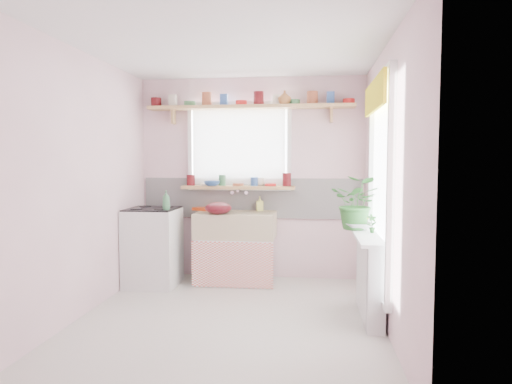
# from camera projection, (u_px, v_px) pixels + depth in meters

# --- Properties ---
(room) EXTENTS (3.20, 3.20, 3.20)m
(room) POSITION_uv_depth(u_px,v_px,m) (303.00, 170.00, 4.90)
(room) COLOR beige
(room) RESTS_ON ground
(sink_unit) EXTENTS (0.95, 0.65, 1.11)m
(sink_unit) POSITION_uv_depth(u_px,v_px,m) (236.00, 247.00, 5.50)
(sink_unit) COLOR white
(sink_unit) RESTS_ON ground
(cooker) EXTENTS (0.58, 0.58, 0.93)m
(cooker) POSITION_uv_depth(u_px,v_px,m) (153.00, 246.00, 5.37)
(cooker) COLOR white
(cooker) RESTS_ON ground
(radiator_ledge) EXTENTS (0.22, 0.95, 0.78)m
(radiator_ledge) POSITION_uv_depth(u_px,v_px,m) (370.00, 276.00, 4.24)
(radiator_ledge) COLOR white
(radiator_ledge) RESTS_ON ground
(windowsill) EXTENTS (1.40, 0.22, 0.04)m
(windowsill) POSITION_uv_depth(u_px,v_px,m) (238.00, 187.00, 5.63)
(windowsill) COLOR tan
(windowsill) RESTS_ON room
(pine_shelf) EXTENTS (2.52, 0.24, 0.04)m
(pine_shelf) POSITION_uv_depth(u_px,v_px,m) (250.00, 107.00, 5.54)
(pine_shelf) COLOR tan
(pine_shelf) RESTS_ON room
(shelf_crockery) EXTENTS (2.47, 0.11, 0.12)m
(shelf_crockery) POSITION_uv_depth(u_px,v_px,m) (247.00, 101.00, 5.54)
(shelf_crockery) COLOR #590F14
(shelf_crockery) RESTS_ON pine_shelf
(sill_crockery) EXTENTS (1.35, 0.11, 0.12)m
(sill_crockery) POSITION_uv_depth(u_px,v_px,m) (237.00, 181.00, 5.63)
(sill_crockery) COLOR #590F14
(sill_crockery) RESTS_ON windowsill
(dish_tray) EXTENTS (0.43, 0.38, 0.04)m
(dish_tray) POSITION_uv_depth(u_px,v_px,m) (210.00, 209.00, 5.72)
(dish_tray) COLOR #D44112
(dish_tray) RESTS_ON sink_unit
(colander) EXTENTS (0.35, 0.35, 0.14)m
(colander) POSITION_uv_depth(u_px,v_px,m) (218.00, 208.00, 5.29)
(colander) COLOR #4F0D15
(colander) RESTS_ON sink_unit
(jade_plant) EXTENTS (0.61, 0.57, 0.54)m
(jade_plant) POSITION_uv_depth(u_px,v_px,m) (357.00, 203.00, 4.60)
(jade_plant) COLOR #2E6F2C
(jade_plant) RESTS_ON radiator_ledge
(fruit_bowl) EXTENTS (0.37, 0.37, 0.07)m
(fruit_bowl) POSITION_uv_depth(u_px,v_px,m) (357.00, 226.00, 4.62)
(fruit_bowl) COLOR silver
(fruit_bowl) RESTS_ON radiator_ledge
(herb_pot) EXTENTS (0.11, 0.09, 0.18)m
(herb_pot) POSITION_uv_depth(u_px,v_px,m) (372.00, 223.00, 4.39)
(herb_pot) COLOR #2D6C2B
(herb_pot) RESTS_ON radiator_ledge
(soap_bottle_sink) EXTENTS (0.10, 0.10, 0.18)m
(soap_bottle_sink) POSITION_uv_depth(u_px,v_px,m) (260.00, 204.00, 5.63)
(soap_bottle_sink) COLOR #DADC62
(soap_bottle_sink) RESTS_ON sink_unit
(sill_cup) EXTENTS (0.14, 0.14, 0.10)m
(sill_cup) POSITION_uv_depth(u_px,v_px,m) (260.00, 182.00, 5.66)
(sill_cup) COLOR silver
(sill_cup) RESTS_ON windowsill
(sill_bowl) EXTENTS (0.22, 0.22, 0.06)m
(sill_bowl) POSITION_uv_depth(u_px,v_px,m) (212.00, 183.00, 5.61)
(sill_bowl) COLOR #2E5697
(sill_bowl) RESTS_ON windowsill
(shelf_vase) EXTENTS (0.20, 0.20, 0.16)m
(shelf_vase) POSITION_uv_depth(u_px,v_px,m) (285.00, 97.00, 5.42)
(shelf_vase) COLOR #AA6834
(shelf_vase) RESTS_ON pine_shelf
(cooker_bottle) EXTENTS (0.10, 0.10, 0.22)m
(cooker_bottle) POSITION_uv_depth(u_px,v_px,m) (166.00, 200.00, 5.14)
(cooker_bottle) COLOR #418353
(cooker_bottle) RESTS_ON cooker
(fruit) EXTENTS (0.20, 0.14, 0.10)m
(fruit) POSITION_uv_depth(u_px,v_px,m) (357.00, 220.00, 4.62)
(fruit) COLOR orange
(fruit) RESTS_ON fruit_bowl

